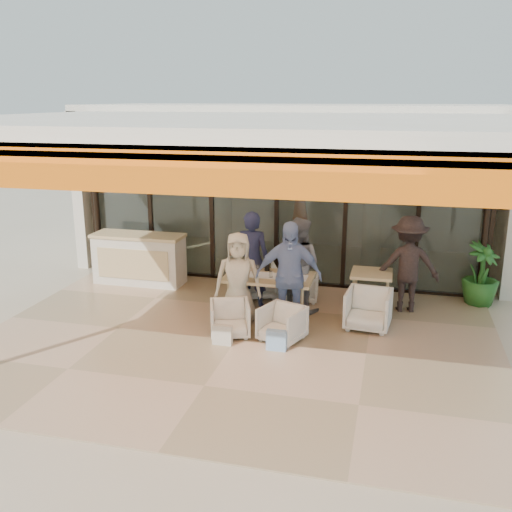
{
  "coord_description": "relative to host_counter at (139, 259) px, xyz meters",
  "views": [
    {
      "loc": [
        2.29,
        -7.86,
        3.66
      ],
      "look_at": [
        0.1,
        0.9,
        1.15
      ],
      "focal_mm": 40.0,
      "sensor_mm": 36.0,
      "label": 1
    }
  ],
  "objects": [
    {
      "name": "diner_navy",
      "position": [
        2.53,
        -0.69,
        0.35
      ],
      "size": [
        0.65,
        0.43,
        1.76
      ],
      "primitive_type": "imported",
      "rotation": [
        0.0,
        0.0,
        3.16
      ],
      "color": "#1B203C",
      "rests_on": "ground"
    },
    {
      "name": "tote_bag_blue",
      "position": [
        3.37,
        -2.49,
        -0.36
      ],
      "size": [
        0.3,
        0.1,
        0.34
      ],
      "primitive_type": "cube",
      "color": "#99BFD8",
      "rests_on": "ground"
    },
    {
      "name": "chair_far_right",
      "position": [
        3.37,
        -0.19,
        -0.24
      ],
      "size": [
        0.62,
        0.59,
        0.59
      ],
      "primitive_type": "imported",
      "rotation": [
        0.0,
        0.0,
        3.23
      ],
      "color": "white",
      "rests_on": "ground"
    },
    {
      "name": "side_table",
      "position": [
        4.63,
        -0.51,
        0.11
      ],
      "size": [
        0.7,
        0.7,
        0.74
      ],
      "color": "#D3BE81",
      "rests_on": "ground"
    },
    {
      "name": "glass_storefront",
      "position": [
        2.68,
        0.7,
        1.07
      ],
      "size": [
        8.08,
        0.1,
        3.2
      ],
      "color": "#9EADA3",
      "rests_on": "ground"
    },
    {
      "name": "tote_bag_cream",
      "position": [
        2.53,
        -2.49,
        -0.36
      ],
      "size": [
        0.3,
        0.1,
        0.34
      ],
      "primitive_type": "cube",
      "color": "silver",
      "rests_on": "ground"
    },
    {
      "name": "interior_block",
      "position": [
        2.69,
        3.02,
        1.7
      ],
      "size": [
        9.05,
        3.62,
        3.52
      ],
      "color": "silver",
      "rests_on": "ground"
    },
    {
      "name": "dining_table",
      "position": [
        2.94,
        -1.14,
        0.16
      ],
      "size": [
        1.5,
        0.9,
        0.93
      ],
      "color": "#D3BE81",
      "rests_on": "ground"
    },
    {
      "name": "host_counter",
      "position": [
        0.0,
        0.0,
        0.0
      ],
      "size": [
        1.85,
        0.65,
        1.04
      ],
      "color": "silver",
      "rests_on": "ground"
    },
    {
      "name": "standing_woman",
      "position": [
        5.23,
        -0.28,
        0.33
      ],
      "size": [
        1.19,
        0.79,
        1.72
      ],
      "primitive_type": "imported",
      "rotation": [
        0.0,
        0.0,
        3.28
      ],
      "color": "black",
      "rests_on": "ground"
    },
    {
      "name": "diner_cream",
      "position": [
        2.53,
        -1.59,
        0.26
      ],
      "size": [
        0.86,
        0.65,
        1.57
      ],
      "primitive_type": "imported",
      "rotation": [
        0.0,
        0.0,
        0.21
      ],
      "color": "beige",
      "rests_on": "ground"
    },
    {
      "name": "potted_palm",
      "position": [
        6.54,
        0.38,
        0.05
      ],
      "size": [
        0.92,
        0.92,
        1.16
      ],
      "primitive_type": "imported",
      "rotation": [
        0.0,
        0.0,
        0.83
      ],
      "color": "#1E5919",
      "rests_on": "ground"
    },
    {
      "name": "ground",
      "position": [
        2.68,
        -2.3,
        -0.53
      ],
      "size": [
        70.0,
        70.0,
        0.0
      ],
      "primitive_type": "plane",
      "color": "#C6B293",
      "rests_on": "ground"
    },
    {
      "name": "terrace_floor",
      "position": [
        2.68,
        -2.3,
        -0.53
      ],
      "size": [
        8.0,
        6.0,
        0.01
      ],
      "primitive_type": "cube",
      "color": "tan",
      "rests_on": "ground"
    },
    {
      "name": "side_chair",
      "position": [
        4.63,
        -1.26,
        -0.17
      ],
      "size": [
        0.76,
        0.72,
        0.73
      ],
      "primitive_type": "imported",
      "rotation": [
        0.0,
        0.0,
        -0.09
      ],
      "color": "white",
      "rests_on": "ground"
    },
    {
      "name": "diner_grey",
      "position": [
        3.37,
        -0.69,
        0.31
      ],
      "size": [
        0.97,
        0.85,
        1.69
      ],
      "primitive_type": "imported",
      "rotation": [
        0.0,
        0.0,
        2.84
      ],
      "color": "#5C5C61",
      "rests_on": "ground"
    },
    {
      "name": "terrace_structure",
      "position": [
        2.68,
        -2.56,
        2.72
      ],
      "size": [
        8.0,
        6.0,
        3.4
      ],
      "color": "silver",
      "rests_on": "ground"
    },
    {
      "name": "chair_near_left",
      "position": [
        2.53,
        -2.09,
        -0.22
      ],
      "size": [
        0.76,
        0.74,
        0.62
      ],
      "primitive_type": "imported",
      "rotation": [
        0.0,
        0.0,
        0.34
      ],
      "color": "white",
      "rests_on": "ground"
    },
    {
      "name": "chair_far_left",
      "position": [
        2.53,
        -0.19,
        -0.19
      ],
      "size": [
        0.85,
        0.83,
        0.69
      ],
      "primitive_type": "imported",
      "rotation": [
        0.0,
        0.0,
        3.51
      ],
      "color": "white",
      "rests_on": "ground"
    },
    {
      "name": "chair_near_right",
      "position": [
        3.37,
        -2.09,
        -0.22
      ],
      "size": [
        0.77,
        0.75,
        0.62
      ],
      "primitive_type": "imported",
      "rotation": [
        0.0,
        0.0,
        -0.37
      ],
      "color": "white",
      "rests_on": "ground"
    },
    {
      "name": "diner_periwinkle",
      "position": [
        3.37,
        -1.59,
        0.37
      ],
      "size": [
        1.12,
        0.62,
        1.81
      ],
      "primitive_type": "imported",
      "rotation": [
        0.0,
        0.0,
        0.17
      ],
      "color": "#748DC1",
      "rests_on": "ground"
    }
  ]
}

